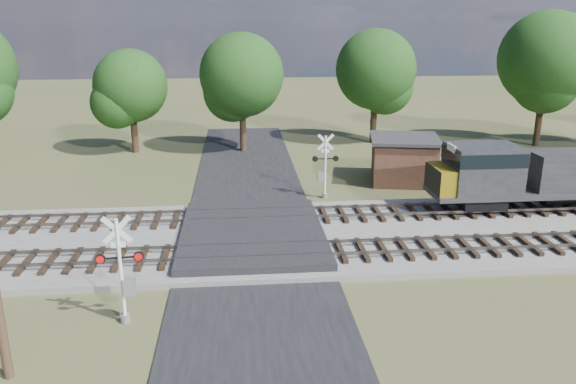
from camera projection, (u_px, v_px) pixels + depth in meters
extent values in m
plane|color=#3E4726|center=(253.00, 245.00, 27.53)|extent=(160.00, 160.00, 0.00)
cube|color=gray|center=(447.00, 231.00, 28.82)|extent=(140.00, 10.00, 0.30)
cube|color=black|center=(253.00, 244.00, 27.52)|extent=(7.00, 60.00, 0.08)
cube|color=#262628|center=(252.00, 235.00, 27.91)|extent=(7.00, 9.00, 0.62)
cube|color=black|center=(298.00, 252.00, 25.68)|extent=(44.00, 2.60, 0.18)
cube|color=#5C564F|center=(473.00, 249.00, 25.64)|extent=(140.00, 0.08, 0.15)
cube|color=#5C564F|center=(461.00, 237.00, 27.00)|extent=(140.00, 0.08, 0.15)
cube|color=black|center=(288.00, 216.00, 30.44)|extent=(44.00, 2.60, 0.18)
cube|color=#5C564F|center=(436.00, 213.00, 30.39)|extent=(140.00, 0.08, 0.15)
cube|color=#5C564F|center=(427.00, 204.00, 31.76)|extent=(140.00, 0.08, 0.15)
cylinder|color=silver|center=(121.00, 272.00, 19.95)|extent=(0.14, 0.14, 4.02)
cylinder|color=gray|center=(125.00, 318.00, 20.50)|extent=(0.36, 0.36, 0.30)
cube|color=silver|center=(117.00, 230.00, 19.47)|extent=(1.05, 0.14, 1.05)
cube|color=silver|center=(117.00, 230.00, 19.47)|extent=(1.05, 0.14, 1.05)
cube|color=silver|center=(118.00, 245.00, 19.64)|extent=(0.50, 0.08, 0.22)
cube|color=black|center=(120.00, 258.00, 19.78)|extent=(1.61, 0.21, 0.06)
cylinder|color=red|center=(100.00, 259.00, 19.67)|extent=(0.37, 0.13, 0.36)
cylinder|color=red|center=(139.00, 256.00, 19.90)|extent=(0.37, 0.13, 0.36)
cube|color=gray|center=(130.00, 287.00, 20.17)|extent=(0.48, 0.34, 0.65)
cylinder|color=silver|center=(325.00, 167.00, 34.12)|extent=(0.14, 0.14, 3.91)
cylinder|color=gray|center=(325.00, 196.00, 34.66)|extent=(0.35, 0.35, 0.29)
cube|color=silver|center=(326.00, 142.00, 33.65)|extent=(1.02, 0.06, 1.02)
cube|color=silver|center=(326.00, 142.00, 33.65)|extent=(1.02, 0.06, 1.02)
cube|color=silver|center=(326.00, 151.00, 33.81)|extent=(0.49, 0.04, 0.21)
cube|color=black|center=(325.00, 159.00, 33.96)|extent=(1.56, 0.08, 0.06)
cylinder|color=red|center=(336.00, 158.00, 34.00)|extent=(0.35, 0.10, 0.35)
cylinder|color=red|center=(315.00, 159.00, 33.91)|extent=(0.35, 0.10, 0.35)
cube|color=gray|center=(321.00, 177.00, 34.28)|extent=(0.44, 0.30, 0.64)
cube|color=#42291C|center=(403.00, 161.00, 37.80)|extent=(4.79, 4.79, 2.86)
cube|color=#2E2E30|center=(405.00, 139.00, 37.34)|extent=(5.27, 5.27, 0.20)
cylinder|color=black|center=(134.00, 127.00, 45.85)|extent=(0.56, 0.56, 4.18)
sphere|color=#173811|center=(131.00, 86.00, 44.86)|extent=(5.86, 5.86, 5.86)
cylinder|color=black|center=(243.00, 123.00, 46.02)|extent=(0.56, 0.56, 4.82)
sphere|color=#173811|center=(242.00, 75.00, 44.87)|extent=(6.75, 6.75, 6.75)
cylinder|color=black|center=(374.00, 115.00, 49.29)|extent=(0.56, 0.56, 4.92)
sphere|color=#173811|center=(376.00, 69.00, 48.12)|extent=(6.89, 6.89, 6.89)
cylinder|color=black|center=(540.00, 113.00, 48.03)|extent=(0.56, 0.56, 5.68)
sphere|color=#173811|center=(547.00, 59.00, 46.68)|extent=(7.95, 7.95, 7.95)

